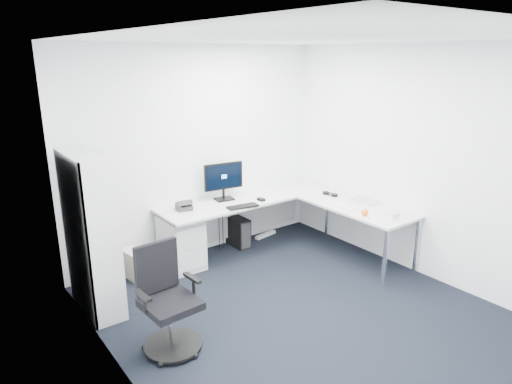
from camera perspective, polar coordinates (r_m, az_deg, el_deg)
ground at (r=4.84m, az=6.25°, el=-15.26°), size 4.20×4.20×0.00m
ceiling at (r=4.11m, az=7.50°, el=18.60°), size 4.20×4.20×0.00m
wall_back at (r=5.93m, az=-7.28°, el=4.87°), size 3.60×0.02×2.70m
wall_left at (r=3.37m, az=-16.16°, el=-4.97°), size 0.02×4.20×2.70m
wall_right at (r=5.64m, az=20.25°, el=3.35°), size 0.02×4.20×2.70m
l_desk at (r=5.95m, az=1.07°, el=-4.88°), size 2.50×1.40×0.73m
drawer_pedestal at (r=5.76m, az=-9.33°, el=-6.24°), size 0.43×0.53×0.66m
bookshelf at (r=4.89m, az=-19.92°, el=-4.95°), size 0.32×0.83×1.67m
task_chair at (r=4.18m, az=-10.65°, el=-13.27°), size 0.58×0.58×0.98m
black_pc_tower at (r=6.38m, az=-2.35°, el=-4.93°), size 0.18×0.41×0.41m
beige_pc_tower at (r=5.67m, az=-15.02°, el=-8.77°), size 0.21×0.38×0.34m
power_strip at (r=6.74m, az=1.20°, el=-5.36°), size 0.39×0.13×0.04m
monitor at (r=5.94m, az=-4.03°, el=1.37°), size 0.55×0.24×0.51m
black_keyboard at (r=5.71m, az=-1.69°, el=-1.82°), size 0.42×0.19×0.02m
mouse at (r=5.96m, az=0.64°, el=-0.93°), size 0.07×0.11×0.03m
desk_phone at (r=5.67m, az=-8.99°, el=-1.58°), size 0.21×0.21×0.13m
laptop at (r=6.06m, az=13.62°, el=-0.04°), size 0.39×0.38×0.25m
white_keyboard at (r=5.85m, az=10.40°, el=-1.66°), size 0.14×0.44×0.01m
headphones at (r=6.27m, az=9.26°, el=-0.15°), size 0.16×0.23×0.06m
orange_fruit at (r=5.55m, az=13.44°, el=-2.47°), size 0.08×0.08×0.08m
tissue_box at (r=5.59m, az=16.39°, el=-2.64°), size 0.14×0.22×0.07m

